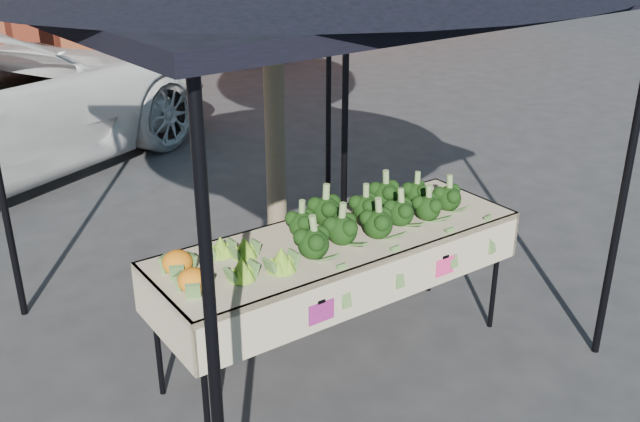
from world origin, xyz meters
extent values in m
plane|color=#29292B|center=(0.00, 0.00, 0.00)|extent=(90.00, 90.00, 0.00)
cube|color=#BCB28F|center=(0.22, 0.00, 0.45)|extent=(2.44, 0.93, 0.90)
cube|color=#F22D8C|center=(-0.21, -0.41, 0.70)|extent=(0.17, 0.01, 0.12)
cube|color=#F12D7B|center=(0.75, -0.41, 0.70)|extent=(0.17, 0.01, 0.12)
ellipsoid|color=black|center=(0.49, 0.02, 1.02)|extent=(1.35, 0.55, 0.24)
ellipsoid|color=#7CB328|center=(-0.45, 0.03, 0.99)|extent=(0.41, 0.55, 0.18)
ellipsoid|color=orange|center=(-0.82, 0.06, 0.98)|extent=(0.21, 0.41, 0.16)
camera|label=1|loc=(-2.32, -3.02, 2.76)|focal=39.42mm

